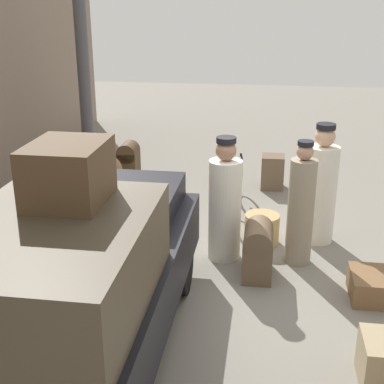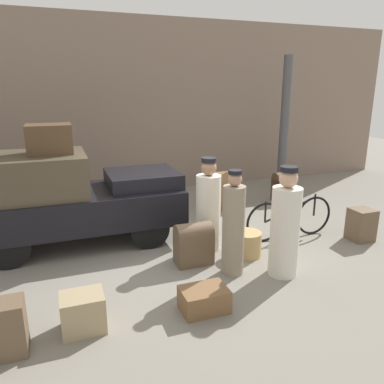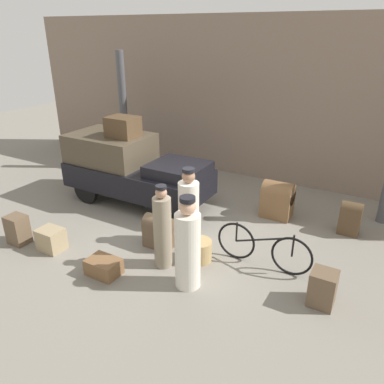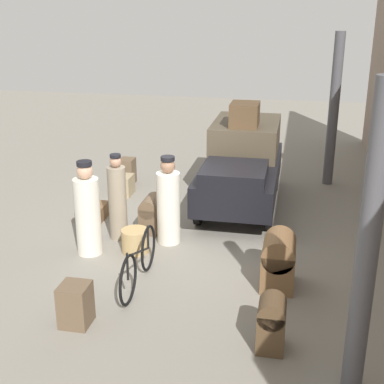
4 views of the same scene
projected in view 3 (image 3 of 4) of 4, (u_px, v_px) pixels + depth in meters
name	position (u px, v px, depth m)	size (l,w,h in m)	color
ground_plane	(180.00, 233.00, 8.18)	(30.00, 30.00, 0.00)	gray
station_building_facade	(254.00, 101.00, 10.53)	(16.00, 0.15, 4.50)	gray
canopy_pillar_left	(124.00, 112.00, 11.34)	(0.24, 0.24, 3.56)	#4C4C51
truck	(131.00, 168.00, 9.39)	(3.68, 1.55, 1.68)	black
bicycle	(263.00, 248.00, 6.90)	(1.84, 0.04, 0.81)	black
wicker_basket	(199.00, 250.00, 7.15)	(0.48, 0.48, 0.42)	tan
porter_with_bicycle	(189.00, 210.00, 7.56)	(0.42, 0.42, 1.63)	silver
porter_carrying_trunk	(162.00, 230.00, 6.79)	(0.33, 0.33, 1.62)	gray
porter_standing_middle	(188.00, 247.00, 6.23)	(0.44, 0.44, 1.68)	silver
suitcase_tan_flat	(104.00, 267.00, 6.77)	(0.60, 0.43, 0.30)	brown
trunk_umber_medium	(323.00, 288.00, 5.97)	(0.40, 0.40, 0.60)	brown
suitcase_small_leather	(51.00, 239.00, 7.50)	(0.50, 0.41, 0.45)	#9E8966
suitcase_black_upright	(159.00, 231.00, 7.55)	(0.59, 0.36, 0.69)	brown
trunk_wicker_pale	(351.00, 217.00, 8.03)	(0.43, 0.35, 0.74)	#4C3823
trunk_barrel_dark	(277.00, 199.00, 8.75)	(0.70, 0.50, 0.87)	brown
trunk_large_brown	(18.00, 230.00, 7.70)	(0.40, 0.34, 0.62)	brown
trunk_on_truck_roof	(123.00, 127.00, 9.06)	(0.72, 0.59, 0.49)	#4C3823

